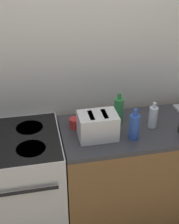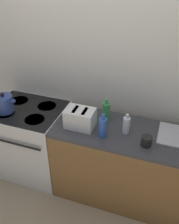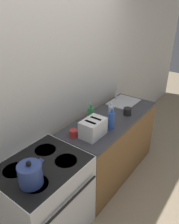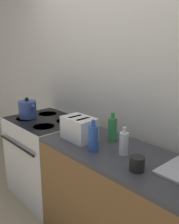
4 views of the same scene
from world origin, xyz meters
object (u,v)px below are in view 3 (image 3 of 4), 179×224
object	(u,v)px
kettle	(31,174)
bottle_blue	(111,120)
cup_red	(73,133)
toaster	(93,128)
bottle_green	(91,115)
cup_black	(127,111)
bottle_clear	(111,112)
stove	(46,199)

from	to	relation	value
kettle	bottle_blue	size ratio (longest dim) A/B	0.99
bottle_blue	cup_red	size ratio (longest dim) A/B	2.74
toaster	bottle_blue	xyz separation A→B (m)	(0.25, -0.07, 0.01)
bottle_green	kettle	bearing A→B (deg)	-169.67
bottle_green	cup_black	size ratio (longest dim) A/B	2.50
kettle	cup_black	bearing A→B (deg)	-2.10
bottle_clear	bottle_blue	world-z (taller)	bottle_blue
kettle	cup_black	distance (m)	1.52
kettle	bottle_green	world-z (taller)	bottle_green
bottle_clear	cup_black	distance (m)	0.25
bottle_blue	cup_black	xyz separation A→B (m)	(0.41, 0.01, -0.06)
toaster	bottle_green	distance (m)	0.28
bottle_green	bottle_clear	bearing A→B (deg)	-29.37
kettle	cup_black	size ratio (longest dim) A/B	2.46
toaster	cup_red	xyz separation A→B (m)	(-0.14, 0.16, -0.06)
stove	toaster	distance (m)	0.86
toaster	cup_red	world-z (taller)	toaster
kettle	cup_red	world-z (taller)	kettle
kettle	bottle_blue	world-z (taller)	bottle_blue
cup_black	cup_red	bearing A→B (deg)	164.09
cup_black	kettle	bearing A→B (deg)	177.90
toaster	bottle_blue	bearing A→B (deg)	-16.10
bottle_green	bottle_blue	distance (m)	0.26
toaster	stove	bearing A→B (deg)	172.15
bottle_clear	cup_red	size ratio (longest dim) A/B	2.35
bottle_blue	cup_black	bearing A→B (deg)	0.76
bottle_clear	cup_red	world-z (taller)	bottle_clear
bottle_green	cup_black	bearing A→B (deg)	-29.24
bottle_clear	bottle_green	bearing A→B (deg)	150.63
stove	cup_red	world-z (taller)	cup_red
bottle_blue	cup_black	distance (m)	0.41
toaster	bottle_blue	size ratio (longest dim) A/B	1.15
bottle_clear	bottle_green	xyz separation A→B (m)	(-0.23, 0.13, 0.02)
stove	toaster	xyz separation A→B (m)	(0.67, -0.09, 0.53)
bottle_clear	cup_black	xyz separation A→B (m)	(0.21, -0.12, -0.04)
cup_red	cup_black	distance (m)	0.83
stove	bottle_blue	bearing A→B (deg)	-10.16
toaster	cup_black	world-z (taller)	toaster
kettle	toaster	world-z (taller)	kettle
toaster	bottle_clear	bearing A→B (deg)	6.54
bottle_clear	bottle_blue	xyz separation A→B (m)	(-0.19, -0.12, 0.01)
bottle_clear	bottle_green	size ratio (longest dim) A/B	0.85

